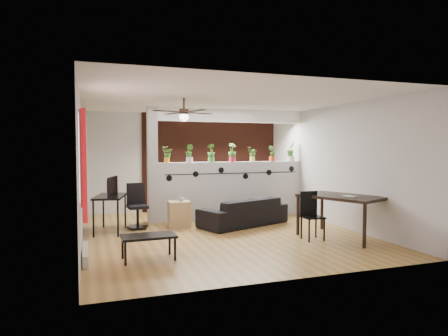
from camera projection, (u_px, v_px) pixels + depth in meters
room_shell at (220, 167)px, 7.90m from camera, size 6.30×7.10×2.90m
partition_wall at (232, 190)px, 9.61m from camera, size 3.60×0.18×1.35m
ceiling_header at (232, 116)px, 9.52m from camera, size 3.60×0.18×0.30m
pier_column at (152, 165)px, 8.96m from camera, size 0.22×0.20×2.60m
brick_panel at (214, 162)px, 10.96m from camera, size 3.90×0.05×2.60m
vine_decal at (234, 173)px, 9.50m from camera, size 3.31×0.01×0.30m
window_assembly at (83, 160)px, 5.93m from camera, size 0.09×1.30×1.55m
baseboard_heater at (86, 254)px, 6.01m from camera, size 0.08×1.00×0.18m
corkboard at (83, 165)px, 7.96m from camera, size 0.03×0.60×0.45m
framed_art at (82, 140)px, 7.89m from camera, size 0.03×0.34×0.44m
ceiling_fan at (184, 114)px, 7.30m from camera, size 1.19×1.19×0.43m
potted_plant_0 at (167, 154)px, 9.05m from camera, size 0.21×0.18×0.37m
potted_plant_1 at (189, 153)px, 9.22m from camera, size 0.28×0.27×0.42m
potted_plant_2 at (211, 152)px, 9.39m from camera, size 0.25×0.21×0.43m
potted_plant_3 at (232, 152)px, 9.56m from camera, size 0.27×0.23×0.45m
potted_plant_4 at (252, 154)px, 9.73m from camera, size 0.21×0.19×0.36m
potted_plant_5 at (272, 153)px, 9.90m from camera, size 0.25×0.23×0.39m
potted_plant_6 at (291, 151)px, 10.07m from camera, size 0.32×0.29×0.49m
sofa at (243, 212)px, 8.70m from camera, size 2.07×1.39×0.56m
cube_shelf at (179, 214)px, 8.51m from camera, size 0.47×0.42×0.55m
cup at (181, 199)px, 8.51m from camera, size 0.14×0.14×0.09m
computer_desk at (110, 199)px, 7.97m from camera, size 0.75×1.11×0.74m
monitor at (109, 190)px, 8.10m from camera, size 0.36×0.17×0.20m
office_chair at (137, 209)px, 8.34m from camera, size 0.48×0.48×0.93m
dining_table at (341, 200)px, 7.47m from camera, size 1.40×1.69×0.80m
book at (347, 197)px, 7.15m from camera, size 0.22×0.27×0.02m
folding_chair at (311, 211)px, 7.36m from camera, size 0.38×0.38×0.89m
coffee_table at (148, 238)px, 6.01m from camera, size 0.82×0.47×0.38m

